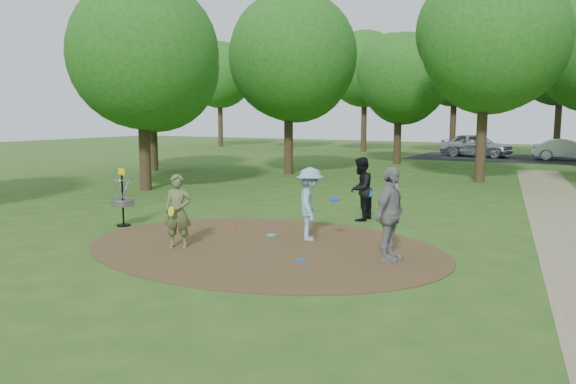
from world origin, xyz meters
The scene contains 14 objects.
ground centered at (0.00, 0.00, 0.00)m, with size 100.00×100.00×0.00m, color #2D5119.
dirt_clearing centered at (0.00, 0.00, 0.01)m, with size 8.40×8.40×0.02m, color #47301C.
parking_lot centered at (2.00, 30.00, 0.00)m, with size 14.00×8.00×0.01m, color black.
player_observer_with_disc centered at (-1.56, -0.98, 0.82)m, with size 0.71×0.62×1.65m.
player_throwing_with_disc centered at (0.61, 1.16, 0.86)m, with size 1.27×1.28×1.72m.
player_walking_with_disc centered at (0.72, 4.08, 0.89)m, with size 0.70×0.86×1.77m.
player_waiting_with_disc centered at (2.86, 0.23, 0.96)m, with size 0.56×1.16×1.91m.
disc_ground_cyan centered at (-0.40, 1.10, 0.03)m, with size 0.22×0.22×0.02m, color #1CC9E3.
disc_ground_blue centered at (1.34, -0.69, 0.03)m, with size 0.22×0.22×0.02m, color blue.
disc_ground_red centered at (-1.71, 1.35, 0.03)m, with size 0.22×0.22×0.02m, color red.
car_left centered at (-0.92, 30.20, 0.82)m, with size 1.94×4.82×1.64m, color #A8AAAF.
car_right centered at (4.77, 29.90, 0.68)m, with size 1.45×4.15×1.37m, color #B5B9BE.
disc_golf_basket centered at (-4.50, 0.30, 0.87)m, with size 0.63×0.63×1.54m.
tree_ring centered at (0.88, 9.57, 5.27)m, with size 37.65×46.00×9.52m.
Camera 1 is at (6.39, -10.44, 2.94)m, focal length 35.00 mm.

